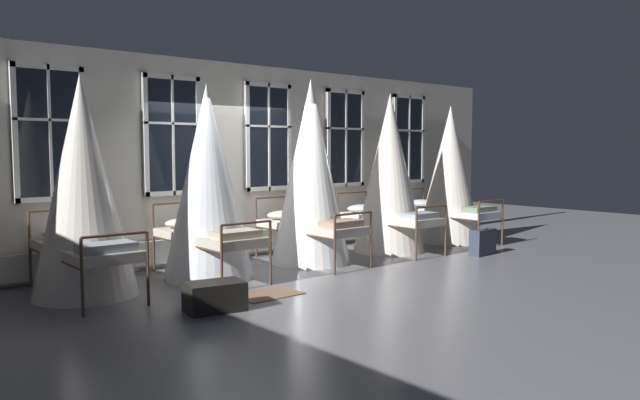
{
  "coord_description": "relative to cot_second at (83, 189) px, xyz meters",
  "views": [
    {
      "loc": [
        -5.23,
        -7.42,
        1.79
      ],
      "look_at": [
        1.11,
        0.09,
        0.99
      ],
      "focal_mm": 34.6,
      "sensor_mm": 36.0,
      "label": 1
    }
  ],
  "objects": [
    {
      "name": "travel_trunk",
      "position": [
        0.84,
        -1.65,
        -1.15
      ],
      "size": [
        0.7,
        0.51,
        0.33
      ],
      "primitive_type": "cube",
      "rotation": [
        0.0,
        0.0,
        -0.19
      ],
      "color": "black",
      "rests_on": "ground"
    },
    {
      "name": "cot_third",
      "position": [
        1.71,
        -0.02,
        0.0
      ],
      "size": [
        1.26,
        1.96,
        2.7
      ],
      "rotation": [
        0.0,
        0.0,
        1.57
      ],
      "color": "#4C3323",
      "rests_on": "ground"
    },
    {
      "name": "back_wall_with_windows",
      "position": [
        2.62,
        1.16,
        0.29
      ],
      "size": [
        13.37,
        0.1,
        3.2
      ],
      "primitive_type": "cube",
      "color": "beige",
      "rests_on": "ground"
    },
    {
      "name": "suitcase_dark",
      "position": [
        6.21,
        -1.41,
        -1.09
      ],
      "size": [
        0.57,
        0.25,
        0.47
      ],
      "rotation": [
        0.0,
        0.0,
        0.08
      ],
      "color": "#2D3342",
      "rests_on": "ground"
    },
    {
      "name": "cot_fifth",
      "position": [
        5.3,
        -0.08,
        0.04
      ],
      "size": [
        1.26,
        1.97,
        2.78
      ],
      "rotation": [
        0.0,
        0.0,
        1.56
      ],
      "color": "#4C3323",
      "rests_on": "ground"
    },
    {
      "name": "ground",
      "position": [
        2.62,
        -0.13,
        -1.31
      ],
      "size": [
        24.74,
        24.74,
        0.0
      ],
      "primitive_type": "plane",
      "color": "slate"
    },
    {
      "name": "cot_fourth",
      "position": [
        3.53,
        -0.06,
        0.09
      ],
      "size": [
        1.26,
        1.97,
        2.89
      ],
      "rotation": [
        0.0,
        0.0,
        1.59
      ],
      "color": "#4C3323",
      "rests_on": "ground"
    },
    {
      "name": "cot_sixth",
      "position": [
        7.04,
        -0.04,
        -0.03
      ],
      "size": [
        1.26,
        1.96,
        2.64
      ],
      "rotation": [
        0.0,
        0.0,
        1.57
      ],
      "color": "#4C3323",
      "rests_on": "ground"
    },
    {
      "name": "cot_second",
      "position": [
        0.0,
        0.0,
        0.0
      ],
      "size": [
        1.26,
        1.96,
        2.7
      ],
      "rotation": [
        0.0,
        0.0,
        1.57
      ],
      "color": "#4C3323",
      "rests_on": "ground"
    },
    {
      "name": "window_bank",
      "position": [
        2.62,
        1.04,
        -0.19
      ],
      "size": [
        9.82,
        0.1,
        2.84
      ],
      "color": "black",
      "rests_on": "ground"
    },
    {
      "name": "rug_third",
      "position": [
        1.73,
        -1.4,
        -1.3
      ],
      "size": [
        0.81,
        0.58,
        0.01
      ],
      "primitive_type": "cube",
      "rotation": [
        0.0,
        0.0,
        0.02
      ],
      "color": "brown",
      "rests_on": "ground"
    }
  ]
}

